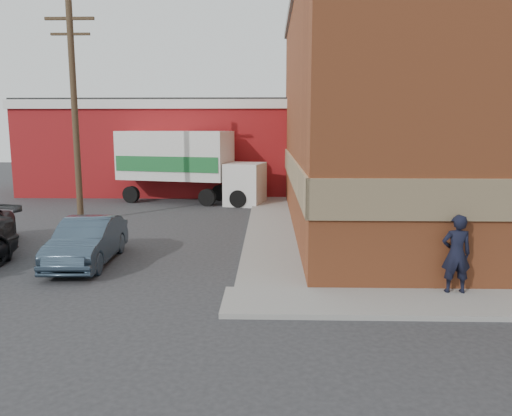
% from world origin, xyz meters
% --- Properties ---
extents(ground, '(90.00, 90.00, 0.00)m').
position_xyz_m(ground, '(0.00, 0.00, 0.00)').
color(ground, '#28282B').
rests_on(ground, ground).
extents(brick_building, '(14.25, 18.25, 9.36)m').
position_xyz_m(brick_building, '(8.50, 9.00, 4.68)').
color(brick_building, '#AA522C').
rests_on(brick_building, ground).
extents(sidewalk_west, '(1.80, 18.00, 0.12)m').
position_xyz_m(sidewalk_west, '(0.60, 9.00, 0.06)').
color(sidewalk_west, gray).
rests_on(sidewalk_west, ground).
extents(warehouse, '(16.30, 8.30, 5.60)m').
position_xyz_m(warehouse, '(-6.00, 20.00, 2.81)').
color(warehouse, maroon).
rests_on(warehouse, ground).
extents(utility_pole, '(2.00, 0.26, 9.00)m').
position_xyz_m(utility_pole, '(-7.50, 9.00, 4.75)').
color(utility_pole, '#4A3825').
rests_on(utility_pole, ground).
extents(man, '(0.69, 0.46, 1.87)m').
position_xyz_m(man, '(4.95, -0.25, 1.06)').
color(man, black).
rests_on(man, sidewalk_south).
extents(sedan, '(1.61, 4.16, 1.35)m').
position_xyz_m(sedan, '(-4.79, 2.42, 0.67)').
color(sedan, '#334556').
rests_on(sedan, ground).
extents(box_truck, '(7.99, 4.02, 3.79)m').
position_xyz_m(box_truck, '(-3.77, 14.69, 2.18)').
color(box_truck, white).
rests_on(box_truck, ground).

